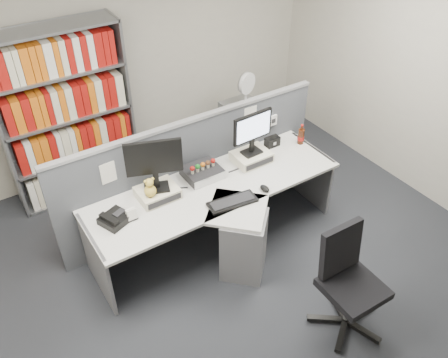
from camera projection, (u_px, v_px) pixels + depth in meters
ground at (261, 289)px, 4.52m from camera, size 5.50×5.50×0.00m
room_shell at (272, 130)px, 3.42m from camera, size 5.04×5.54×2.72m
partition at (194, 170)px, 4.95m from camera, size 3.00×0.08×1.27m
desk at (227, 219)px, 4.63m from camera, size 2.60×1.20×0.72m
monitor_riser_left at (158, 193)px, 4.46m from camera, size 0.38×0.31×0.10m
monitor_riser_right at (251, 157)px, 4.94m from camera, size 0.38×0.31×0.10m
monitor_left at (154, 161)px, 4.24m from camera, size 0.50×0.23×0.53m
monitor_right at (253, 130)px, 4.74m from camera, size 0.46×0.15×0.47m
desktop_pc at (202, 172)px, 4.72m from camera, size 0.36×0.32×0.10m
figurines at (203, 165)px, 4.65m from camera, size 0.29×0.05×0.09m
keyboard at (232, 202)px, 4.41m from camera, size 0.49×0.24×0.03m
mouse at (265, 188)px, 4.56m from camera, size 0.07×0.12×0.04m
desk_phone at (115, 219)px, 4.19m from camera, size 0.31×0.30×0.11m
desk_calendar at (131, 215)px, 4.21m from camera, size 0.10×0.08×0.12m
plush_toy at (150, 189)px, 4.30m from camera, size 0.11×0.11×0.20m
speaker at (272, 142)px, 5.16m from camera, size 0.16×0.09×0.11m
cola_bottle at (301, 136)px, 5.18m from camera, size 0.07×0.07×0.24m
shelving_unit at (67, 119)px, 5.16m from camera, size 1.41×0.40×2.00m
filing_cabinet at (245, 130)px, 6.15m from camera, size 0.45×0.61×0.70m
desk_fan at (246, 86)px, 5.75m from camera, size 0.28×0.16×0.47m
office_chair at (348, 278)px, 3.94m from camera, size 0.63×0.66×0.99m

